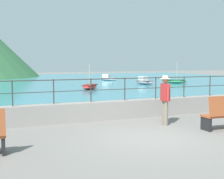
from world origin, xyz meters
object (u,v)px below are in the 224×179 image
at_px(boat_1, 108,78).
at_px(boat_4, 176,81).
at_px(boat_0, 90,86).
at_px(person_walking, 165,97).
at_px(boat_3, 144,81).

xyz_separation_m(boat_1, boat_4, (4.86, -6.83, -0.06)).
xyz_separation_m(boat_0, boat_1, (5.58, 9.93, 0.06)).
height_order(person_walking, boat_3, person_walking).
bearing_deg(boat_3, boat_0, -155.32).
relative_size(person_walking, boat_3, 0.72).
bearing_deg(boat_4, boat_1, 125.44).
distance_m(person_walking, boat_4, 21.20).
bearing_deg(boat_1, boat_0, -119.33).
distance_m(boat_1, boat_4, 8.39).
xyz_separation_m(boat_0, boat_3, (6.71, 3.08, 0.06)).
distance_m(boat_0, boat_4, 10.90).
xyz_separation_m(boat_1, boat_3, (1.12, -6.85, 0.00)).
relative_size(boat_0, boat_4, 0.96).
height_order(boat_1, boat_4, boat_4).
height_order(person_walking, boat_0, boat_0).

